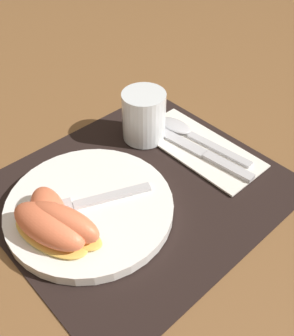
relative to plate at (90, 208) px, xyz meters
name	(u,v)px	position (x,y,z in m)	size (l,w,h in m)	color
ground_plane	(139,190)	(0.08, -0.01, -0.01)	(3.00, 3.00, 0.00)	brown
placemat	(139,189)	(0.08, -0.01, -0.01)	(0.40, 0.36, 0.00)	black
plate	(90,208)	(0.00, 0.00, 0.00)	(0.23, 0.23, 0.02)	white
juice_glass	(144,119)	(0.17, 0.07, 0.03)	(0.07, 0.07, 0.08)	silver
napkin	(199,147)	(0.22, -0.01, -0.01)	(0.10, 0.21, 0.00)	white
knife	(197,150)	(0.20, -0.02, 0.00)	(0.04, 0.22, 0.01)	#BCBCC1
spoon	(186,132)	(0.22, 0.03, 0.00)	(0.04, 0.18, 0.01)	#BCBCC1
fork	(78,204)	(-0.01, 0.01, 0.01)	(0.17, 0.09, 0.00)	#BCBCC1
citrus_wedge_0	(49,213)	(-0.05, 0.01, 0.02)	(0.07, 0.10, 0.04)	#F7C656
citrus_wedge_1	(49,227)	(-0.07, -0.01, 0.03)	(0.08, 0.12, 0.04)	#F7C656
citrus_wedge_2	(63,224)	(-0.05, -0.02, 0.03)	(0.08, 0.12, 0.05)	#F7C656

